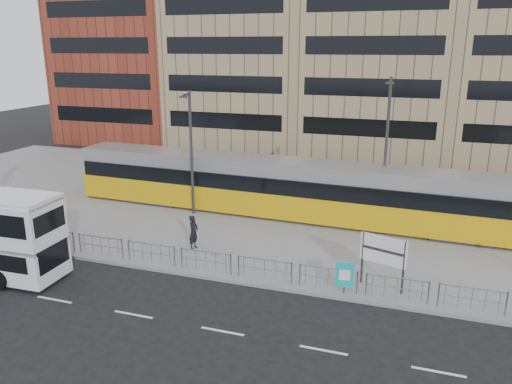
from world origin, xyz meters
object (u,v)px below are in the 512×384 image
(lamp_post_east, at_px, (386,147))
(tram, at_px, (296,189))
(pedestrian, at_px, (194,232))
(lamp_post_west, at_px, (191,149))
(station_sign, at_px, (383,253))
(traffic_light_west, at_px, (41,211))
(ad_panel, at_px, (345,275))

(lamp_post_east, bearing_deg, tram, -175.42)
(pedestrian, distance_m, lamp_post_west, 6.83)
(station_sign, relative_size, traffic_light_west, 0.80)
(lamp_post_west, bearing_deg, ad_panel, -35.23)
(station_sign, height_order, traffic_light_west, traffic_light_west)
(ad_panel, bearing_deg, pedestrian, 152.43)
(pedestrian, relative_size, lamp_post_east, 0.21)
(pedestrian, bearing_deg, station_sign, -93.41)
(tram, xyz_separation_m, pedestrian, (-3.94, -6.92, -0.89))
(tram, bearing_deg, lamp_post_west, -163.92)
(traffic_light_west, bearing_deg, lamp_post_east, 38.75)
(tram, relative_size, pedestrian, 16.47)
(station_sign, height_order, lamp_post_west, lamp_post_west)
(tram, relative_size, lamp_post_east, 3.48)
(tram, xyz_separation_m, lamp_post_east, (5.34, 0.43, 3.01))
(station_sign, bearing_deg, lamp_post_west, 169.34)
(pedestrian, bearing_deg, ad_panel, -101.53)
(station_sign, bearing_deg, lamp_post_east, 112.72)
(traffic_light_west, bearing_deg, lamp_post_west, 63.91)
(tram, height_order, traffic_light_west, tram)
(ad_panel, distance_m, traffic_light_west, 16.63)
(ad_panel, xyz_separation_m, pedestrian, (-8.55, 2.53, 0.08))
(ad_panel, relative_size, pedestrian, 0.78)
(pedestrian, xyz_separation_m, lamp_post_east, (9.28, 7.35, 3.89))
(station_sign, relative_size, pedestrian, 1.32)
(station_sign, xyz_separation_m, lamp_post_west, (-12.64, 6.81, 2.63))
(station_sign, xyz_separation_m, ad_panel, (-1.52, -1.05, -0.86))
(tram, xyz_separation_m, station_sign, (6.13, -8.41, -0.11))
(lamp_post_west, xyz_separation_m, lamp_post_east, (11.86, 2.03, 0.48))
(lamp_post_east, bearing_deg, station_sign, -84.92)
(traffic_light_west, xyz_separation_m, lamp_post_west, (5.46, 7.53, 2.38))
(station_sign, xyz_separation_m, lamp_post_east, (-0.79, 8.83, 3.11))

